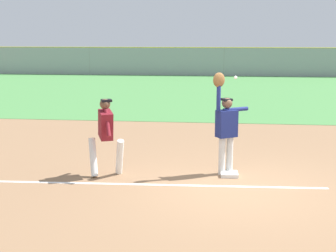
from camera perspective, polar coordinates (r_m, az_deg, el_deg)
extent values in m
plane|color=#936D4C|center=(9.66, 8.27, -7.51)|extent=(79.65, 79.65, 0.00)
cube|color=#4C8C47|center=(26.15, 7.05, 4.30)|extent=(41.82, 19.45, 0.01)
cube|color=white|center=(10.27, -15.45, -6.66)|extent=(11.99, 0.60, 0.01)
cube|color=white|center=(10.42, 7.53, -5.88)|extent=(0.40, 0.40, 0.08)
cylinder|color=silver|center=(10.51, 7.57, -3.54)|extent=(0.21, 0.21, 0.85)
cylinder|color=silver|center=(10.41, 6.64, -3.66)|extent=(0.21, 0.21, 0.85)
cube|color=navy|center=(10.30, 7.21, 0.30)|extent=(0.51, 0.45, 0.60)
sphere|color=brown|center=(10.23, 7.27, 2.81)|extent=(0.32, 0.32, 0.23)
cube|color=black|center=(10.24, 7.19, 3.24)|extent=(0.28, 0.29, 0.05)
cylinder|color=navy|center=(10.09, 6.23, 3.61)|extent=(0.12, 0.12, 0.62)
cylinder|color=navy|center=(10.37, 8.28, 2.03)|extent=(0.58, 0.40, 0.09)
ellipsoid|color=brown|center=(10.05, 6.27, 5.64)|extent=(0.31, 0.26, 0.32)
cylinder|color=white|center=(10.31, -5.95, -3.80)|extent=(0.31, 0.46, 0.85)
cylinder|color=white|center=(10.37, -9.17, -3.79)|extent=(0.31, 0.46, 0.85)
cube|color=maroon|center=(10.17, -7.67, 0.15)|extent=(0.45, 0.58, 0.66)
sphere|color=brown|center=(10.10, -7.73, 2.69)|extent=(0.30, 0.30, 0.23)
cube|color=black|center=(10.09, -7.57, 3.12)|extent=(0.28, 0.27, 0.05)
cylinder|color=maroon|center=(10.37, -7.89, 0.82)|extent=(0.24, 0.40, 0.58)
cylinder|color=maroon|center=(9.94, -7.46, 0.39)|extent=(0.24, 0.40, 0.58)
sphere|color=white|center=(10.40, 8.30, 5.92)|extent=(0.07, 0.07, 0.07)
cube|color=#93999E|center=(35.75, 6.90, 7.80)|extent=(41.82, 0.06, 2.11)
cylinder|color=yellow|center=(35.71, 6.94, 9.54)|extent=(41.82, 0.06, 0.06)
cylinder|color=gray|center=(37.14, -9.61, 7.84)|extent=(0.08, 0.08, 2.11)
cylinder|color=gray|center=(35.75, 6.90, 7.80)|extent=(0.08, 0.08, 2.11)
cube|color=white|center=(39.74, -4.70, 7.47)|extent=(4.45, 2.03, 0.55)
cube|color=#2D333D|center=(39.71, -4.71, 8.15)|extent=(2.25, 1.81, 0.40)
cylinder|color=black|center=(40.40, -2.38, 7.17)|extent=(0.61, 0.24, 0.60)
cylinder|color=black|center=(38.54, -2.88, 6.97)|extent=(0.61, 0.24, 0.60)
cylinder|color=black|center=(41.02, -6.40, 7.17)|extent=(0.61, 0.24, 0.60)
cylinder|color=black|center=(39.18, -7.08, 6.97)|extent=(0.61, 0.24, 0.60)
cube|color=black|center=(38.90, 5.41, 7.38)|extent=(4.44, 2.01, 0.55)
cube|color=#2D333D|center=(38.87, 5.42, 8.08)|extent=(2.24, 1.80, 0.40)
cylinder|color=black|center=(39.90, 7.49, 7.03)|extent=(0.61, 0.23, 0.60)
cylinder|color=black|center=(38.01, 7.62, 6.83)|extent=(0.61, 0.23, 0.60)
cylinder|color=black|center=(39.88, 3.29, 7.11)|extent=(0.61, 0.23, 0.60)
cylinder|color=black|center=(37.98, 3.21, 6.91)|extent=(0.61, 0.23, 0.60)
cube|color=#B7B7BC|center=(39.01, 14.22, 7.10)|extent=(4.56, 2.30, 0.55)
cube|color=#2D333D|center=(38.98, 14.25, 7.80)|extent=(2.35, 1.94, 0.40)
cylinder|color=black|center=(40.30, 15.91, 6.74)|extent=(0.62, 0.27, 0.60)
cylinder|color=black|center=(38.47, 16.64, 6.52)|extent=(0.62, 0.27, 0.60)
cylinder|color=black|center=(39.65, 11.84, 6.87)|extent=(0.62, 0.27, 0.60)
cylinder|color=black|center=(37.79, 12.37, 6.65)|extent=(0.62, 0.27, 0.60)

